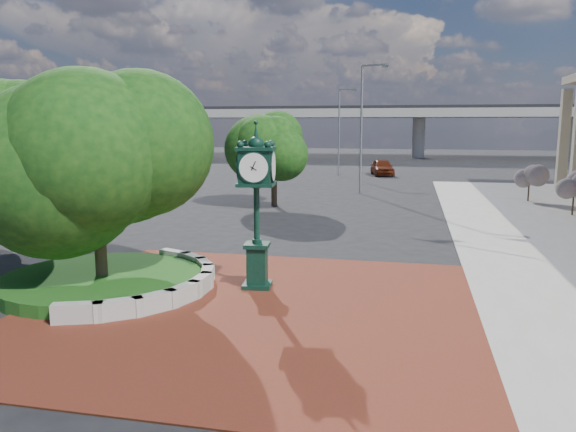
% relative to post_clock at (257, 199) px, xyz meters
% --- Properties ---
extents(ground, '(200.00, 200.00, 0.00)m').
position_rel_post_clock_xyz_m(ground, '(0.34, -0.97, -2.74)').
color(ground, black).
rests_on(ground, ground).
extents(plaza, '(12.00, 12.00, 0.04)m').
position_rel_post_clock_xyz_m(plaza, '(0.34, -1.97, -2.72)').
color(plaza, '#642D18').
rests_on(plaza, ground).
extents(planter_wall, '(2.96, 6.77, 0.54)m').
position_rel_post_clock_xyz_m(planter_wall, '(-2.37, -0.97, -2.47)').
color(planter_wall, '#9E9B93').
rests_on(planter_wall, ground).
extents(grass_bed, '(6.10, 6.10, 0.40)m').
position_rel_post_clock_xyz_m(grass_bed, '(-4.66, -0.97, -2.54)').
color(grass_bed, '#1B4614').
rests_on(grass_bed, ground).
extents(overpass, '(90.00, 12.00, 7.50)m').
position_rel_post_clock_xyz_m(overpass, '(0.13, 69.03, 3.80)').
color(overpass, '#9E9B93').
rests_on(overpass, ground).
extents(tree_planter, '(5.20, 5.20, 6.33)m').
position_rel_post_clock_xyz_m(tree_planter, '(-4.66, -0.97, 0.99)').
color(tree_planter, '#38281C').
rests_on(tree_planter, ground).
extents(tree_street, '(4.40, 4.40, 5.45)m').
position_rel_post_clock_xyz_m(tree_street, '(-3.66, 17.03, 0.50)').
color(tree_street, '#38281C').
rests_on(tree_street, ground).
extents(post_clock, '(1.14, 1.14, 4.98)m').
position_rel_post_clock_xyz_m(post_clock, '(0.00, 0.00, 0.00)').
color(post_clock, black).
rests_on(post_clock, ground).
extents(parked_car, '(2.79, 4.94, 1.59)m').
position_rel_post_clock_xyz_m(parked_car, '(1.69, 39.47, -1.95)').
color(parked_car, '#541D0C').
rests_on(parked_car, ground).
extents(street_lamp_near, '(1.97, 0.77, 9.02)m').
position_rel_post_clock_xyz_m(street_lamp_near, '(1.12, 24.21, 2.55)').
color(street_lamp_near, slate).
rests_on(street_lamp_near, ground).
extents(street_lamp_far, '(1.83, 0.55, 8.24)m').
position_rel_post_clock_xyz_m(street_lamp_far, '(-2.24, 38.12, 2.09)').
color(street_lamp_far, slate).
rests_on(street_lamp_far, ground).
extents(shrub_mid, '(1.20, 1.20, 2.20)m').
position_rel_post_clock_xyz_m(shrub_mid, '(13.16, 16.90, -1.14)').
color(shrub_mid, '#38281C').
rests_on(shrub_mid, ground).
extents(shrub_far, '(1.20, 1.20, 2.20)m').
position_rel_post_clock_xyz_m(shrub_far, '(11.93, 22.50, -1.14)').
color(shrub_far, '#38281C').
rests_on(shrub_far, ground).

